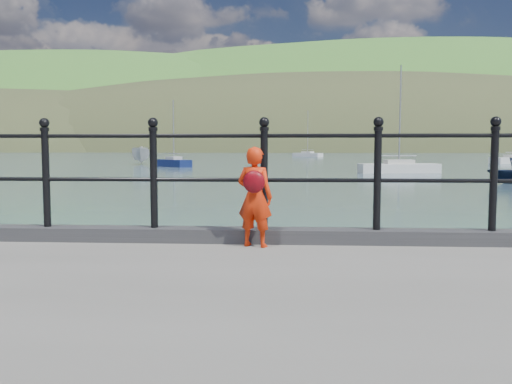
# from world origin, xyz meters

# --- Properties ---
(ground) EXTENTS (600.00, 600.00, 0.00)m
(ground) POSITION_xyz_m (0.00, 0.00, 0.00)
(ground) COLOR #2D4251
(ground) RESTS_ON ground
(kerb) EXTENTS (60.00, 0.30, 0.15)m
(kerb) POSITION_xyz_m (0.00, -0.15, 1.07)
(kerb) COLOR #28282B
(kerb) RESTS_ON quay
(railing) EXTENTS (18.11, 0.11, 1.20)m
(railing) POSITION_xyz_m (0.00, -0.15, 1.82)
(railing) COLOR black
(railing) RESTS_ON kerb
(far_shore) EXTENTS (830.00, 200.00, 156.00)m
(far_shore) POSITION_xyz_m (38.34, 239.41, -22.57)
(far_shore) COLOR #333A21
(far_shore) RESTS_ON ground
(child) EXTENTS (0.44, 0.36, 1.03)m
(child) POSITION_xyz_m (0.52, -0.41, 1.53)
(child) COLOR red
(child) RESTS_ON quay
(launch_white) EXTENTS (3.09, 5.45, 1.98)m
(launch_white) POSITION_xyz_m (-15.42, 52.75, 0.99)
(launch_white) COLOR silver
(launch_white) RESTS_ON ground
(sailboat_near) EXTENTS (6.08, 2.49, 8.17)m
(sailboat_near) POSITION_xyz_m (9.05, 35.19, 0.34)
(sailboat_near) COLOR silver
(sailboat_near) RESTS_ON ground
(sailboat_deep) EXTENTS (5.65, 5.02, 8.69)m
(sailboat_deep) POSITION_xyz_m (4.19, 94.83, 0.34)
(sailboat_deep) COLOR silver
(sailboat_deep) RESTS_ON ground
(sailboat_port) EXTENTS (4.05, 4.18, 6.63)m
(sailboat_port) POSITION_xyz_m (-10.38, 46.21, 0.34)
(sailboat_port) COLOR #121E4F
(sailboat_port) RESTS_ON ground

